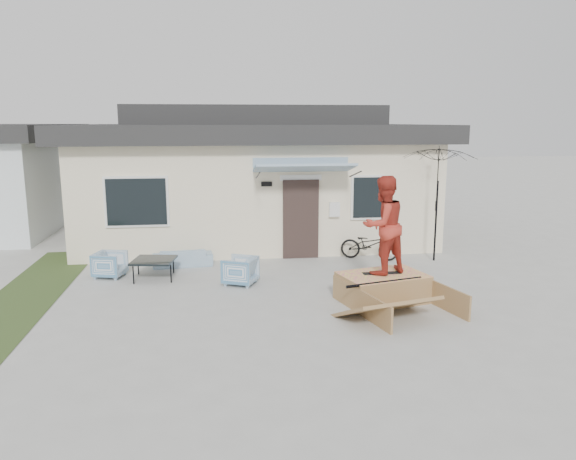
{
  "coord_description": "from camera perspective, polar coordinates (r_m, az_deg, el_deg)",
  "views": [
    {
      "loc": [
        -1.26,
        -9.69,
        3.59
      ],
      "look_at": [
        0.3,
        1.8,
        1.3
      ],
      "focal_mm": 34.35,
      "sensor_mm": 36.0,
      "label": 1
    }
  ],
  "objects": [
    {
      "name": "skateboard",
      "position": [
        11.36,
        9.67,
        -4.38
      ],
      "size": [
        0.78,
        0.2,
        0.05
      ],
      "primitive_type": "cube",
      "rotation": [
        0.0,
        0.0,
        -0.01
      ],
      "color": "black",
      "rests_on": "skate_ramp"
    },
    {
      "name": "bicycle",
      "position": [
        14.66,
        8.42,
        -1.17
      ],
      "size": [
        1.61,
        1.13,
        0.98
      ],
      "primitive_type": "imported",
      "rotation": [
        0.0,
        0.0,
        1.13
      ],
      "color": "black",
      "rests_on": "ground"
    },
    {
      "name": "ground",
      "position": [
        10.41,
        -0.31,
        -9.0
      ],
      "size": [
        90.0,
        90.0,
        0.0
      ],
      "primitive_type": "plane",
      "color": "#A3A39D",
      "rests_on": "ground"
    },
    {
      "name": "armchair_left",
      "position": [
        13.55,
        -17.96,
        -3.3
      ],
      "size": [
        0.75,
        0.78,
        0.67
      ],
      "primitive_type": "imported",
      "rotation": [
        0.0,
        0.0,
        1.31
      ],
      "color": "teal",
      "rests_on": "ground"
    },
    {
      "name": "grass_strip",
      "position": [
        12.85,
        -25.39,
        -6.15
      ],
      "size": [
        1.4,
        8.0,
        0.01
      ],
      "primitive_type": "cube",
      "color": "#2B3E1C",
      "rests_on": "ground"
    },
    {
      "name": "house",
      "position": [
        17.81,
        -3.65,
        5.83
      ],
      "size": [
        10.8,
        8.49,
        4.1
      ],
      "color": "beige",
      "rests_on": "ground"
    },
    {
      "name": "loveseat",
      "position": [
        14.17,
        -10.86,
        -2.5
      ],
      "size": [
        1.52,
        0.59,
        0.58
      ],
      "primitive_type": "imported",
      "rotation": [
        0.0,
        0.0,
        3.25
      ],
      "color": "teal",
      "rests_on": "ground"
    },
    {
      "name": "patio_umbrella",
      "position": [
        14.68,
        15.19,
        3.57
      ],
      "size": [
        2.14,
        2.02,
        2.2
      ],
      "color": "black",
      "rests_on": "ground"
    },
    {
      "name": "skater",
      "position": [
        11.14,
        9.84,
        0.65
      ],
      "size": [
        1.18,
        1.07,
        1.98
      ],
      "primitive_type": "imported",
      "rotation": [
        0.0,
        0.0,
        3.55
      ],
      "color": "#AF3124",
      "rests_on": "skateboard"
    },
    {
      "name": "coffee_table",
      "position": [
        13.18,
        -13.69,
        -3.93
      ],
      "size": [
        1.06,
        1.06,
        0.46
      ],
      "primitive_type": "cube",
      "rotation": [
        0.0,
        0.0,
        -0.17
      ],
      "color": "black",
      "rests_on": "ground"
    },
    {
      "name": "armchair_right",
      "position": [
        12.38,
        -4.99,
        -4.07
      ],
      "size": [
        0.85,
        0.88,
        0.69
      ],
      "primitive_type": "imported",
      "rotation": [
        0.0,
        0.0,
        -2.0
      ],
      "color": "teal",
      "rests_on": "ground"
    },
    {
      "name": "skate_ramp",
      "position": [
        11.4,
        9.77,
        -5.9
      ],
      "size": [
        2.15,
        2.55,
        0.55
      ],
      "primitive_type": null,
      "rotation": [
        0.0,
        0.0,
        0.25
      ],
      "color": "olive",
      "rests_on": "ground"
    }
  ]
}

